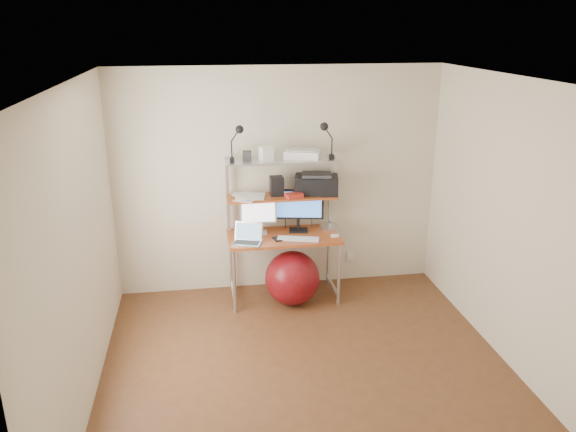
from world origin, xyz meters
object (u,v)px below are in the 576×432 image
Objects in this scene: laptop at (248,238)px; exercise_ball at (292,278)px; monitor_silver at (258,213)px; monitor_black at (298,206)px; printer at (317,184)px.

laptop reaches higher than exercise_ball.
monitor_black is at bearing 3.90° from monitor_silver.
monitor_silver is 0.80× the size of monitor_black.
monitor_black is 1.07× the size of printer.
monitor_silver is at bearing -164.21° from printer.
printer is at bearing 21.06° from monitor_black.
printer is 0.87× the size of exercise_ball.
laptop is 0.97m from printer.
printer is at bearing 6.93° from monitor_silver.
laptop is 0.69× the size of printer.
monitor_black is 0.32m from printer.
printer is at bearing 41.65° from laptop.
laptop is (-0.14, -0.26, -0.19)m from monitor_silver.
monitor_silver is 0.80m from exercise_ball.
laptop is at bearing -144.69° from monitor_black.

